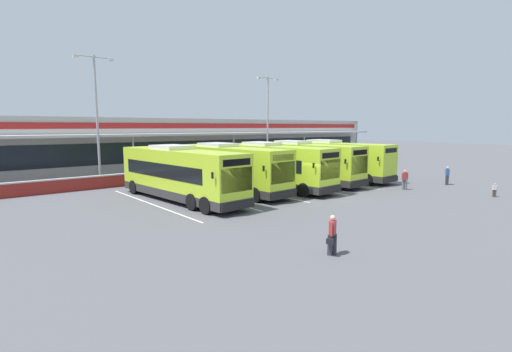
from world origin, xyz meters
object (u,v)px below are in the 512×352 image
coach_bus_centre (270,166)px  pedestrian_with_handbag (332,234)px  coach_bus_left_centre (226,169)px  pedestrian_in_dark_coat (447,175)px  pedestrian_near_bin (405,179)px  lamp_post_west (97,112)px  coach_bus_right_centre (301,163)px  coach_bus_leftmost (180,175)px  pedestrian_child (495,190)px  lamp_post_centre (268,116)px  coach_bus_rightmost (332,161)px

coach_bus_centre → pedestrian_with_handbag: (-9.14, -13.86, -0.93)m
coach_bus_left_centre → pedestrian_in_dark_coat: (16.91, -9.52, -0.91)m
pedestrian_near_bin → lamp_post_west: size_ratio=0.15×
coach_bus_right_centre → coach_bus_centre: bearing=-174.1°
coach_bus_leftmost → lamp_post_west: 11.69m
coach_bus_right_centre → pedestrian_child: 15.07m
pedestrian_with_handbag → coach_bus_left_centre: bearing=70.3°
coach_bus_left_centre → lamp_post_west: bearing=123.1°
coach_bus_leftmost → lamp_post_centre: bearing=32.2°
coach_bus_left_centre → coach_bus_rightmost: bearing=-2.8°
pedestrian_in_dark_coat → lamp_post_west: (-23.33, 19.36, 5.42)m
coach_bus_left_centre → coach_bus_right_centre: (8.04, -0.34, 0.00)m
coach_bus_rightmost → pedestrian_child: coach_bus_rightmost is taller
coach_bus_centre → coach_bus_right_centre: same height
pedestrian_near_bin → lamp_post_west: lamp_post_west is taller
coach_bus_left_centre → lamp_post_west: size_ratio=1.12×
coach_bus_left_centre → coach_bus_rightmost: same height
coach_bus_centre → lamp_post_west: (-10.32, 10.61, 4.50)m
coach_bus_centre → pedestrian_in_dark_coat: bearing=-33.9°
pedestrian_in_dark_coat → coach_bus_left_centre: bearing=150.6°
coach_bus_left_centre → lamp_post_west: 12.58m
pedestrian_in_dark_coat → lamp_post_centre: lamp_post_centre is taller
coach_bus_rightmost → pedestrian_child: bearing=-83.7°
coach_bus_right_centre → lamp_post_centre: 13.40m
coach_bus_rightmost → pedestrian_in_dark_coat: (4.76, -8.92, -0.91)m
pedestrian_with_handbag → pedestrian_near_bin: bearing=20.1°
coach_bus_leftmost → pedestrian_near_bin: (16.01, -7.71, -0.91)m
coach_bus_centre → pedestrian_in_dark_coat: 15.70m
coach_bus_rightmost → pedestrian_child: 13.81m
pedestrian_in_dark_coat → pedestrian_near_bin: 5.40m
lamp_post_west → lamp_post_centre: bearing=2.7°
coach_bus_right_centre → pedestrian_near_bin: coach_bus_right_centre is taller
pedestrian_in_dark_coat → coach_bus_right_centre: bearing=134.0°
coach_bus_leftmost → coach_bus_centre: size_ratio=1.00×
coach_bus_rightmost → pedestrian_near_bin: 7.95m
coach_bus_centre → lamp_post_centre: 15.98m
pedestrian_with_handbag → coach_bus_right_centre: bearing=47.1°
pedestrian_child → lamp_post_west: bearing=129.8°
pedestrian_near_bin → coach_bus_centre: bearing=135.0°
coach_bus_centre → lamp_post_west: size_ratio=1.12×
pedestrian_with_handbag → pedestrian_in_dark_coat: 22.73m
pedestrian_with_handbag → pedestrian_near_bin: 17.94m
lamp_post_west → lamp_post_centre: size_ratio=1.00×
pedestrian_child → coach_bus_right_centre: bearing=112.0°
pedestrian_in_dark_coat → pedestrian_child: 5.77m
coach_bus_rightmost → pedestrian_with_handbag: (-17.39, -14.03, -0.93)m
coach_bus_rightmost → pedestrian_near_bin: coach_bus_rightmost is taller
lamp_post_west → lamp_post_centre: (20.37, 0.97, 0.00)m
lamp_post_west → coach_bus_left_centre: bearing=-56.9°
coach_bus_left_centre → pedestrian_near_bin: size_ratio=7.58×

